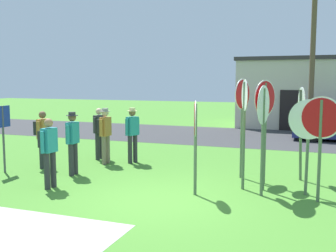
{
  "coord_description": "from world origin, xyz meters",
  "views": [
    {
      "loc": [
        3.14,
        -7.78,
        2.58
      ],
      "look_at": [
        -0.78,
        2.78,
        1.3
      ],
      "focal_mm": 42.76,
      "sensor_mm": 36.0,
      "label": 1
    }
  ],
  "objects_px": {
    "stop_sign_rear_left": "(265,114)",
    "stop_sign_leaning_right": "(321,130)",
    "person_with_sunhat": "(73,140)",
    "stop_sign_leaning_left": "(195,131)",
    "person_in_teal": "(99,131)",
    "person_holding_notes": "(49,148)",
    "utility_pole": "(313,53)",
    "info_panel_middle": "(3,127)",
    "stop_sign_center_cluster": "(244,115)",
    "person_on_left": "(105,132)",
    "stop_sign_tallest": "(265,121)",
    "stop_sign_low_front": "(308,129)",
    "person_near_signs": "(42,135)",
    "person_in_dark_shirt": "(132,132)",
    "stop_sign_rear_right": "(301,116)",
    "stop_sign_far_back": "(263,120)",
    "stop_sign_nearest": "(242,110)"
  },
  "relations": [
    {
      "from": "stop_sign_leaning_right",
      "to": "person_in_teal",
      "type": "xyz_separation_m",
      "value": [
        -6.75,
        2.48,
        -0.61
      ]
    },
    {
      "from": "stop_sign_tallest",
      "to": "stop_sign_center_cluster",
      "type": "bearing_deg",
      "value": -119.1
    },
    {
      "from": "stop_sign_center_cluster",
      "to": "person_in_dark_shirt",
      "type": "bearing_deg",
      "value": 153.58
    },
    {
      "from": "stop_sign_center_cluster",
      "to": "utility_pole",
      "type": "bearing_deg",
      "value": 82.71
    },
    {
      "from": "stop_sign_far_back",
      "to": "person_on_left",
      "type": "xyz_separation_m",
      "value": [
        -5.02,
        1.88,
        -0.71
      ]
    },
    {
      "from": "utility_pole",
      "to": "person_near_signs",
      "type": "relative_size",
      "value": 4.37
    },
    {
      "from": "utility_pole",
      "to": "stop_sign_leaning_left",
      "type": "relative_size",
      "value": 3.45
    },
    {
      "from": "stop_sign_rear_right",
      "to": "person_on_left",
      "type": "bearing_deg",
      "value": 179.17
    },
    {
      "from": "stop_sign_tallest",
      "to": "person_in_dark_shirt",
      "type": "xyz_separation_m",
      "value": [
        -4.19,
        1.17,
        -0.61
      ]
    },
    {
      "from": "stop_sign_far_back",
      "to": "stop_sign_leaning_left",
      "type": "xyz_separation_m",
      "value": [
        -1.42,
        -0.44,
        -0.26
      ]
    },
    {
      "from": "stop_sign_low_front",
      "to": "stop_sign_leaning_left",
      "type": "distance_m",
      "value": 2.54
    },
    {
      "from": "utility_pole",
      "to": "info_panel_middle",
      "type": "bearing_deg",
      "value": -125.74
    },
    {
      "from": "person_with_sunhat",
      "to": "stop_sign_low_front",
      "type": "bearing_deg",
      "value": 2.33
    },
    {
      "from": "stop_sign_rear_right",
      "to": "info_panel_middle",
      "type": "bearing_deg",
      "value": -165.87
    },
    {
      "from": "stop_sign_rear_left",
      "to": "stop_sign_leaning_right",
      "type": "distance_m",
      "value": 1.36
    },
    {
      "from": "person_in_dark_shirt",
      "to": "person_with_sunhat",
      "type": "relative_size",
      "value": 1.0
    },
    {
      "from": "person_in_teal",
      "to": "person_holding_notes",
      "type": "distance_m",
      "value": 3.62
    },
    {
      "from": "stop_sign_rear_left",
      "to": "stop_sign_far_back",
      "type": "bearing_deg",
      "value": -87.07
    },
    {
      "from": "stop_sign_center_cluster",
      "to": "person_on_left",
      "type": "relative_size",
      "value": 1.5
    },
    {
      "from": "utility_pole",
      "to": "stop_sign_rear_left",
      "type": "relative_size",
      "value": 2.84
    },
    {
      "from": "person_near_signs",
      "to": "person_holding_notes",
      "type": "height_order",
      "value": "same"
    },
    {
      "from": "stop_sign_low_front",
      "to": "person_with_sunhat",
      "type": "bearing_deg",
      "value": -177.67
    },
    {
      "from": "person_near_signs",
      "to": "person_in_dark_shirt",
      "type": "bearing_deg",
      "value": 35.84
    },
    {
      "from": "stop_sign_rear_left",
      "to": "info_panel_middle",
      "type": "relative_size",
      "value": 1.38
    },
    {
      "from": "stop_sign_far_back",
      "to": "person_in_dark_shirt",
      "type": "bearing_deg",
      "value": 151.69
    },
    {
      "from": "stop_sign_nearest",
      "to": "stop_sign_far_back",
      "type": "distance_m",
      "value": 1.69
    },
    {
      "from": "stop_sign_center_cluster",
      "to": "stop_sign_leaning_right",
      "type": "height_order",
      "value": "stop_sign_center_cluster"
    },
    {
      "from": "stop_sign_low_front",
      "to": "stop_sign_leaning_right",
      "type": "height_order",
      "value": "stop_sign_leaning_right"
    },
    {
      "from": "person_near_signs",
      "to": "person_with_sunhat",
      "type": "distance_m",
      "value": 1.44
    },
    {
      "from": "stop_sign_tallest",
      "to": "stop_sign_rear_left",
      "type": "bearing_deg",
      "value": -84.66
    },
    {
      "from": "stop_sign_nearest",
      "to": "stop_sign_rear_right",
      "type": "bearing_deg",
      "value": 10.77
    },
    {
      "from": "stop_sign_tallest",
      "to": "stop_sign_low_front",
      "type": "height_order",
      "value": "stop_sign_tallest"
    },
    {
      "from": "stop_sign_low_front",
      "to": "person_near_signs",
      "type": "relative_size",
      "value": 1.28
    },
    {
      "from": "person_with_sunhat",
      "to": "info_panel_middle",
      "type": "xyz_separation_m",
      "value": [
        -1.99,
        -0.42,
        0.32
      ]
    },
    {
      "from": "stop_sign_leaning_right",
      "to": "person_near_signs",
      "type": "xyz_separation_m",
      "value": [
        -7.66,
        0.75,
        -0.58
      ]
    },
    {
      "from": "person_with_sunhat",
      "to": "stop_sign_leaning_left",
      "type": "bearing_deg",
      "value": -10.61
    },
    {
      "from": "person_with_sunhat",
      "to": "person_on_left",
      "type": "distance_m",
      "value": 1.64
    },
    {
      "from": "utility_pole",
      "to": "stop_sign_leaning_left",
      "type": "xyz_separation_m",
      "value": [
        -2.28,
        -11.3,
        -2.4
      ]
    },
    {
      "from": "stop_sign_low_front",
      "to": "person_with_sunhat",
      "type": "xyz_separation_m",
      "value": [
        -6.05,
        -0.25,
        -0.51
      ]
    },
    {
      "from": "stop_sign_leaning_left",
      "to": "person_holding_notes",
      "type": "relative_size",
      "value": 1.27
    },
    {
      "from": "person_on_left",
      "to": "info_panel_middle",
      "type": "relative_size",
      "value": 0.92
    },
    {
      "from": "stop_sign_leaning_left",
      "to": "person_in_teal",
      "type": "relative_size",
      "value": 1.27
    },
    {
      "from": "utility_pole",
      "to": "person_in_dark_shirt",
      "type": "relative_size",
      "value": 4.25
    },
    {
      "from": "stop_sign_rear_left",
      "to": "stop_sign_tallest",
      "type": "distance_m",
      "value": 0.67
    },
    {
      "from": "stop_sign_low_front",
      "to": "stop_sign_leaning_left",
      "type": "height_order",
      "value": "stop_sign_low_front"
    },
    {
      "from": "person_in_teal",
      "to": "stop_sign_nearest",
      "type": "bearing_deg",
      "value": -10.88
    },
    {
      "from": "person_near_signs",
      "to": "person_in_dark_shirt",
      "type": "distance_m",
      "value": 2.7
    },
    {
      "from": "stop_sign_leaning_left",
      "to": "info_panel_middle",
      "type": "bearing_deg",
      "value": 177.3
    },
    {
      "from": "stop_sign_rear_left",
      "to": "info_panel_middle",
      "type": "bearing_deg",
      "value": -174.51
    },
    {
      "from": "stop_sign_tallest",
      "to": "stop_sign_leaning_left",
      "type": "xyz_separation_m",
      "value": [
        -1.34,
        -1.57,
        -0.12
      ]
    }
  ]
}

